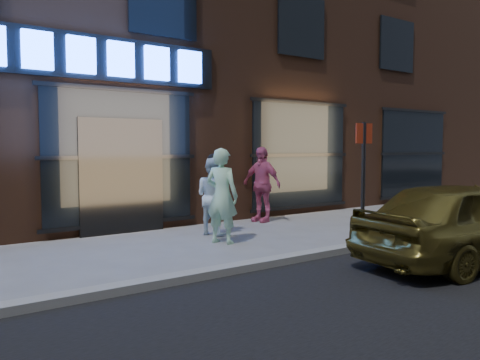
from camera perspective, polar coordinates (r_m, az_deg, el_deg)
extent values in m
plane|color=slate|center=(6.77, -1.99, -11.46)|extent=(90.00, 90.00, 0.00)
cube|color=gray|center=(6.75, -1.99, -10.97)|extent=(60.00, 0.25, 0.12)
cube|color=#54301E|center=(14.30, -20.46, 16.67)|extent=(30.00, 8.00, 10.00)
cube|color=black|center=(10.10, -16.66, 14.08)|extent=(5.20, 0.06, 0.90)
cube|color=black|center=(10.06, -14.17, 0.44)|extent=(1.80, 0.10, 2.40)
cube|color=#FFBF72|center=(10.10, -14.33, 2.72)|extent=(3.00, 0.04, 2.60)
cube|color=black|center=(10.07, -14.25, 2.72)|extent=(3.20, 0.06, 2.80)
cube|color=#FFBF72|center=(12.74, 7.27, 3.05)|extent=(3.00, 0.04, 2.60)
cube|color=black|center=(12.71, 7.39, 3.05)|extent=(3.20, 0.06, 2.80)
cube|color=#FFBF72|center=(16.51, 20.30, 3.05)|extent=(3.00, 0.04, 2.60)
cube|color=black|center=(16.49, 20.41, 3.04)|extent=(3.20, 0.06, 2.80)
cube|color=black|center=(13.11, 7.53, 18.08)|extent=(1.60, 0.06, 1.60)
cube|color=black|center=(16.00, 18.60, 15.32)|extent=(1.60, 0.06, 1.60)
cube|color=#2659FF|center=(9.73, -23.48, 14.32)|extent=(0.55, 0.12, 0.70)
cube|color=#2659FF|center=(9.92, -18.80, 14.23)|extent=(0.55, 0.12, 0.70)
cube|color=#2659FF|center=(10.17, -14.33, 14.06)|extent=(0.55, 0.12, 0.70)
cube|color=#2659FF|center=(10.47, -10.10, 13.82)|extent=(0.55, 0.12, 0.70)
cube|color=#2659FF|center=(10.83, -6.14, 13.53)|extent=(0.55, 0.12, 0.70)
cube|color=#47382D|center=(29.65, 25.99, 11.74)|extent=(14.00, 10.00, 12.00)
imported|color=#AEE5C8|center=(8.77, -2.23, -1.95)|extent=(0.69, 0.78, 1.79)
imported|color=white|center=(9.66, -3.33, -1.97)|extent=(0.80, 0.92, 1.60)
imported|color=#CD547D|center=(11.35, 2.62, -0.52)|extent=(0.72, 1.15, 1.82)
imported|color=olive|center=(8.07, 25.96, -4.57)|extent=(3.99, 1.92, 1.32)
cylinder|color=#262628|center=(8.64, 14.77, -0.64)|extent=(0.07, 0.07, 2.25)
cube|color=#A42B12|center=(8.62, 14.88, 5.51)|extent=(0.36, 0.08, 0.36)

